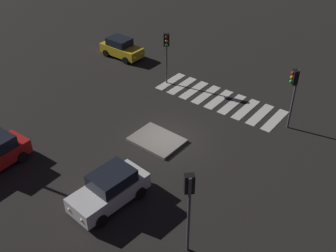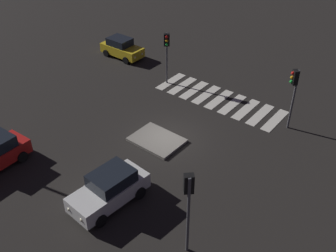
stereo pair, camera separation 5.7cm
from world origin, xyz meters
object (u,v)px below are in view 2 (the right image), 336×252
(traffic_island, at_px, (157,140))
(traffic_light_south, at_px, (294,85))
(car_yellow, at_px, (122,48))
(car_white, at_px, (110,189))
(traffic_light_east, at_px, (167,46))
(traffic_light_west, at_px, (189,195))

(traffic_island, distance_m, traffic_light_south, 9.42)
(traffic_island, height_order, car_yellow, car_yellow)
(car_white, height_order, traffic_light_east, traffic_light_east)
(traffic_island, bearing_deg, traffic_light_west, 138.72)
(car_yellow, bearing_deg, traffic_island, -36.58)
(car_yellow, height_order, traffic_light_south, traffic_light_south)
(car_white, bearing_deg, car_yellow, -133.60)
(traffic_light_east, distance_m, traffic_light_south, 10.19)
(car_white, xyz_separation_m, traffic_light_west, (-4.98, -0.06, 2.51))
(traffic_light_west, relative_size, traffic_light_south, 1.05)
(traffic_light_east, xyz_separation_m, traffic_light_west, (-10.71, 12.14, 0.22))
(traffic_island, xyz_separation_m, traffic_light_east, (4.25, -6.47, 3.14))
(car_yellow, distance_m, traffic_light_west, 22.00)
(car_yellow, bearing_deg, car_white, -48.22)
(traffic_island, height_order, traffic_light_east, traffic_light_east)
(car_yellow, xyz_separation_m, car_white, (-12.08, 13.71, 0.09))
(car_white, bearing_deg, traffic_light_west, 95.73)
(traffic_island, distance_m, car_white, 5.98)
(traffic_island, bearing_deg, car_yellow, -36.96)
(car_yellow, height_order, traffic_light_west, traffic_light_west)
(traffic_light_east, bearing_deg, car_white, -13.53)
(car_white, distance_m, traffic_light_west, 5.57)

